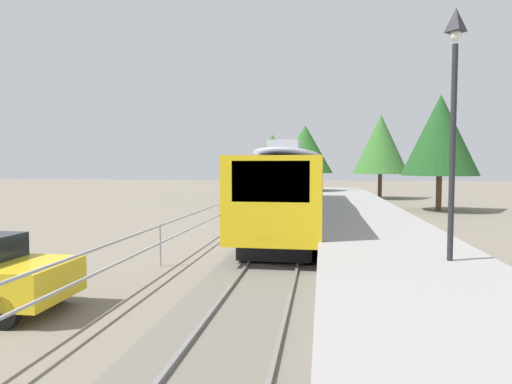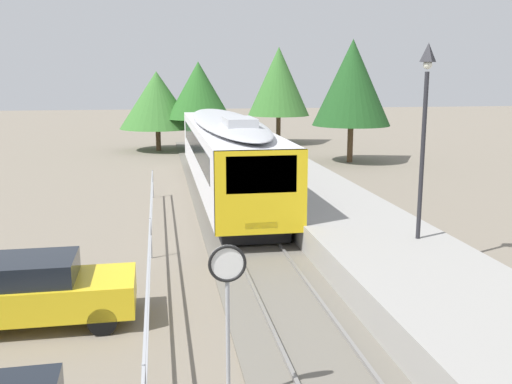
# 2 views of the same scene
# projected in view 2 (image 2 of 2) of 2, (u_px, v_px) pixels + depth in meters

# --- Properties ---
(ground_plane) EXTENTS (160.00, 160.00, 0.00)m
(ground_plane) POSITION_uv_depth(u_px,v_px,m) (161.00, 248.00, 18.41)
(ground_plane) COLOR slate
(track_rails) EXTENTS (3.20, 60.00, 0.14)m
(track_rails) POSITION_uv_depth(u_px,v_px,m) (254.00, 243.00, 18.89)
(track_rails) COLOR #6B665B
(track_rails) RESTS_ON ground
(commuter_train) EXTENTS (2.82, 18.73, 3.74)m
(commuter_train) POSITION_uv_depth(u_px,v_px,m) (226.00, 149.00, 26.08)
(commuter_train) COLOR silver
(commuter_train) RESTS_ON track_rails
(station_platform) EXTENTS (3.90, 60.00, 0.90)m
(station_platform) POSITION_uv_depth(u_px,v_px,m) (350.00, 226.00, 19.34)
(station_platform) COLOR #999691
(station_platform) RESTS_ON ground
(platform_lamp_mid_platform) EXTENTS (0.34, 0.34, 5.35)m
(platform_lamp_mid_platform) POSITION_uv_depth(u_px,v_px,m) (425.00, 105.00, 15.51)
(platform_lamp_mid_platform) COLOR #232328
(platform_lamp_mid_platform) RESTS_ON station_platform
(speed_limit_sign) EXTENTS (0.61, 0.10, 2.81)m
(speed_limit_sign) POSITION_uv_depth(u_px,v_px,m) (227.00, 286.00, 9.11)
(speed_limit_sign) COLOR #9EA0A5
(speed_limit_sign) RESTS_ON ground
(parked_hatchback_yellow) EXTENTS (4.02, 1.81, 1.53)m
(parked_hatchback_yellow) POSITION_uv_depth(u_px,v_px,m) (39.00, 290.00, 12.60)
(parked_hatchback_yellow) COLOR gold
(parked_hatchback_yellow) RESTS_ON ground
(tree_behind_carpark) EXTENTS (4.88, 4.88, 7.63)m
(tree_behind_carpark) POSITION_uv_depth(u_px,v_px,m) (352.00, 83.00, 35.85)
(tree_behind_carpark) COLOR brown
(tree_behind_carpark) RESTS_ON ground
(tree_behind_station_far) EXTENTS (5.52, 5.52, 5.74)m
(tree_behind_station_far) POSITION_uv_depth(u_px,v_px,m) (157.00, 100.00, 41.94)
(tree_behind_station_far) COLOR brown
(tree_behind_station_far) RESTS_ON ground
(tree_distant_left) EXTENTS (4.93, 4.93, 7.67)m
(tree_distant_left) POSITION_uv_depth(u_px,v_px,m) (279.00, 81.00, 45.96)
(tree_distant_left) COLOR brown
(tree_distant_left) RESTS_ON ground
(tree_distant_centre) EXTENTS (4.63, 4.63, 6.41)m
(tree_distant_centre) POSITION_uv_depth(u_px,v_px,m) (199.00, 90.00, 41.08)
(tree_distant_centre) COLOR brown
(tree_distant_centre) RESTS_ON ground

